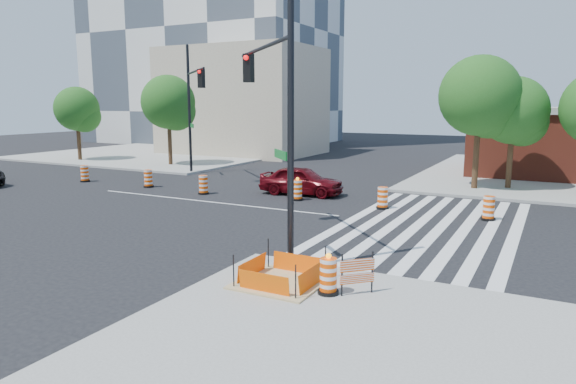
# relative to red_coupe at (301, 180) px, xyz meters

# --- Properties ---
(ground) EXTENTS (120.00, 120.00, 0.00)m
(ground) POSITION_rel_red_coupe_xyz_m (-3.20, -4.00, -0.77)
(ground) COLOR black
(ground) RESTS_ON ground
(sidewalk_nw) EXTENTS (22.00, 22.00, 0.15)m
(sidewalk_nw) POSITION_rel_red_coupe_xyz_m (-21.20, 14.00, -0.69)
(sidewalk_nw) COLOR gray
(sidewalk_nw) RESTS_ON ground
(crosswalk_east) EXTENTS (6.75, 13.50, 0.01)m
(crosswalk_east) POSITION_rel_red_coupe_xyz_m (7.75, -4.00, -0.76)
(crosswalk_east) COLOR silver
(crosswalk_east) RESTS_ON ground
(lane_centerline) EXTENTS (14.00, 0.12, 0.01)m
(lane_centerline) POSITION_rel_red_coupe_xyz_m (-3.20, -4.00, -0.76)
(lane_centerline) COLOR silver
(lane_centerline) RESTS_ON ground
(excavation_pit) EXTENTS (2.20, 2.20, 0.90)m
(excavation_pit) POSITION_rel_red_coupe_xyz_m (5.80, -13.00, -0.55)
(excavation_pit) COLOR tan
(excavation_pit) RESTS_ON ground
(beige_midrise) EXTENTS (14.00, 10.00, 10.00)m
(beige_midrise) POSITION_rel_red_coupe_xyz_m (-15.20, 18.00, 4.23)
(beige_midrise) COLOR tan
(beige_midrise) RESTS_ON ground
(red_coupe) EXTENTS (4.64, 2.14, 1.54)m
(red_coupe) POSITION_rel_red_coupe_xyz_m (0.00, 0.00, 0.00)
(red_coupe) COLOR #50060D
(red_coupe) RESTS_ON ground
(signal_pole_se) EXTENTS (4.60, 4.67, 8.48)m
(signal_pole_se) POSITION_rel_red_coupe_xyz_m (4.04, -10.18, 4.42)
(signal_pole_se) COLOR black
(signal_pole_se) RESTS_ON ground
(signal_pole_nw) EXTENTS (4.81, 4.61, 8.62)m
(signal_pole_nw) POSITION_rel_red_coupe_xyz_m (-9.29, 2.73, 4.50)
(signal_pole_nw) COLOR black
(signal_pole_nw) RESTS_ON ground
(pit_drum) EXTENTS (0.54, 0.54, 1.06)m
(pit_drum) POSITION_rel_red_coupe_xyz_m (7.23, -13.13, -0.18)
(pit_drum) COLOR black
(pit_drum) RESTS_ON ground
(barricade) EXTENTS (0.69, 0.67, 1.08)m
(barricade) POSITION_rel_red_coupe_xyz_m (7.88, -12.82, -0.03)
(barricade) COLOR #F44C05
(barricade) RESTS_ON ground
(tree_north_a) EXTENTS (3.68, 3.66, 6.23)m
(tree_north_a) POSITION_rel_red_coupe_xyz_m (-23.62, 5.64, 3.41)
(tree_north_a) COLOR #382314
(tree_north_a) RESTS_ON ground
(tree_north_b) EXTENTS (4.12, 4.12, 7.01)m
(tree_north_b) POSITION_rel_red_coupe_xyz_m (-14.57, 6.56, 3.94)
(tree_north_b) COLOR #382314
(tree_north_b) RESTS_ON ground
(tree_north_c) EXTENTS (4.40, 4.40, 7.48)m
(tree_north_c) POSITION_rel_red_coupe_xyz_m (8.13, 5.72, 4.26)
(tree_north_c) COLOR #382314
(tree_north_c) RESTS_ON ground
(tree_north_d) EXTENTS (3.73, 3.73, 6.35)m
(tree_north_d) POSITION_rel_red_coupe_xyz_m (9.80, 6.73, 3.49)
(tree_north_d) COLOR #382314
(tree_north_d) RESTS_ON ground
(median_drum_0) EXTENTS (0.60, 0.60, 1.02)m
(median_drum_0) POSITION_rel_red_coupe_xyz_m (-14.06, -2.23, -0.29)
(median_drum_0) COLOR black
(median_drum_0) RESTS_ON ground
(median_drum_1) EXTENTS (0.60, 0.60, 1.02)m
(median_drum_1) POSITION_rel_red_coupe_xyz_m (-9.03, -1.99, -0.29)
(median_drum_1) COLOR black
(median_drum_1) RESTS_ON ground
(median_drum_2) EXTENTS (0.60, 0.60, 1.02)m
(median_drum_2) POSITION_rel_red_coupe_xyz_m (-4.77, -2.34, -0.29)
(median_drum_2) COLOR black
(median_drum_2) RESTS_ON ground
(median_drum_3) EXTENTS (0.60, 0.60, 1.18)m
(median_drum_3) POSITION_rel_red_coupe_xyz_m (0.54, -1.55, -0.28)
(median_drum_3) COLOR black
(median_drum_3) RESTS_ON ground
(median_drum_4) EXTENTS (0.60, 0.60, 1.02)m
(median_drum_4) POSITION_rel_red_coupe_xyz_m (5.03, -1.60, -0.29)
(median_drum_4) COLOR black
(median_drum_4) RESTS_ON ground
(median_drum_5) EXTENTS (0.60, 0.60, 1.02)m
(median_drum_5) POSITION_rel_red_coupe_xyz_m (9.71, -1.81, -0.29)
(median_drum_5) COLOR black
(median_drum_5) RESTS_ON ground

